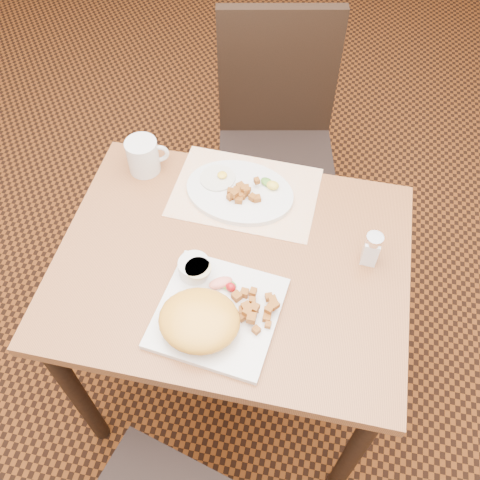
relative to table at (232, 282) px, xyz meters
name	(u,v)px	position (x,y,z in m)	size (l,w,h in m)	color
ground	(234,374)	(0.00, 0.00, -0.64)	(8.00, 8.00, 0.00)	black
table	(232,282)	(0.00, 0.00, 0.00)	(0.90, 0.70, 0.75)	#9C5B30
chair_far	(276,134)	(0.01, 0.71, -0.10)	(0.50, 0.51, 0.97)	black
placemat	(245,192)	(-0.01, 0.23, 0.11)	(0.40, 0.28, 0.00)	white
plate_square	(218,313)	(0.00, -0.16, 0.12)	(0.28, 0.28, 0.02)	silver
plate_oval	(240,192)	(-0.03, 0.22, 0.12)	(0.30, 0.23, 0.02)	silver
hollandaise_mound	(199,320)	(-0.03, -0.21, 0.16)	(0.19, 0.17, 0.07)	#F5AC30
ramekin	(195,268)	(-0.08, -0.07, 0.15)	(0.08, 0.08, 0.04)	silver
garnish_sq	(225,284)	(0.00, -0.09, 0.14)	(0.08, 0.06, 0.03)	#387223
fried_egg	(218,178)	(-0.09, 0.25, 0.13)	(0.10, 0.10, 0.02)	white
garnish_ov	(270,184)	(0.05, 0.25, 0.14)	(0.06, 0.05, 0.02)	#387223
salt_shaker	(372,248)	(0.34, 0.07, 0.16)	(0.04, 0.04, 0.10)	white
coffee_mug	(144,156)	(-0.31, 0.26, 0.16)	(0.12, 0.09, 0.10)	silver
home_fries_sq	(254,308)	(0.09, -0.14, 0.14)	(0.12, 0.11, 0.03)	#AB5F1B
home_fries_ov	(243,193)	(-0.01, 0.20, 0.14)	(0.10, 0.09, 0.03)	#AB5F1B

